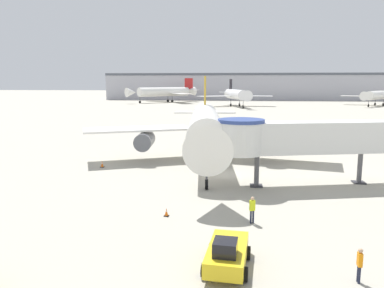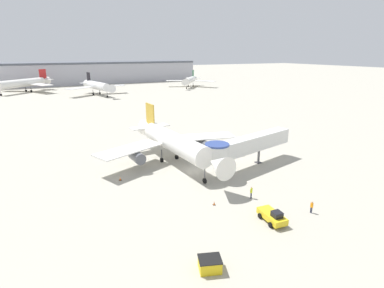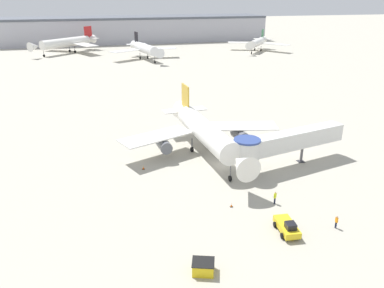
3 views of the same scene
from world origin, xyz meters
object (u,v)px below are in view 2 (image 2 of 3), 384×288
object	(u,v)px
ground_crew_marshaller	(251,192)
ground_crew_wing_walker	(312,206)
traffic_cone_near_nose	(214,203)
background_jet_red_tail	(23,83)
service_container_yellow	(210,264)
background_jet_green_tail	(190,80)
pushback_tug_yellow	(272,216)
jet_bridge	(245,145)
main_airplane	(173,142)
background_jet_black_tail	(97,86)
traffic_cone_port_wing	(120,179)

from	to	relation	value
ground_crew_marshaller	ground_crew_wing_walker	xyz separation A→B (m)	(4.59, -7.07, -0.07)
traffic_cone_near_nose	background_jet_red_tail	size ratio (longest dim) A/B	0.02
traffic_cone_near_nose	ground_crew_marshaller	distance (m)	6.02
service_container_yellow	background_jet_red_tail	distance (m)	163.06
ground_crew_marshaller	background_jet_green_tail	distance (m)	145.05
pushback_tug_yellow	ground_crew_wing_walker	size ratio (longest dim) A/B	2.55
ground_crew_marshaller	background_jet_red_tail	bearing A→B (deg)	-106.26
jet_bridge	ground_crew_wing_walker	bearing A→B (deg)	-108.12
jet_bridge	traffic_cone_near_nose	world-z (taller)	jet_bridge
main_airplane	background_jet_red_tail	world-z (taller)	background_jet_red_tail
background_jet_green_tail	ground_crew_wing_walker	bearing A→B (deg)	-71.99
traffic_cone_near_nose	service_container_yellow	bearing A→B (deg)	-122.94
traffic_cone_near_nose	jet_bridge	bearing A→B (deg)	38.32
background_jet_black_tail	ground_crew_marshaller	bearing A→B (deg)	-102.95
main_airplane	ground_crew_wing_walker	world-z (taller)	main_airplane
pushback_tug_yellow	traffic_cone_near_nose	world-z (taller)	pushback_tug_yellow
jet_bridge	service_container_yellow	size ratio (longest dim) A/B	7.53
traffic_cone_near_nose	background_jet_black_tail	distance (m)	122.57
jet_bridge	background_jet_black_tail	bearing A→B (deg)	80.38
traffic_cone_near_nose	background_jet_red_tail	bearing A→B (deg)	100.07
main_airplane	traffic_cone_port_wing	distance (m)	12.38
ground_crew_wing_walker	background_jet_black_tail	world-z (taller)	background_jet_black_tail
traffic_cone_port_wing	ground_crew_marshaller	distance (m)	21.86
ground_crew_wing_walker	background_jet_green_tail	xyz separation A→B (m)	(52.19, 140.51, 3.28)
traffic_cone_near_nose	background_jet_red_tail	xyz separation A→B (m)	(-26.75, 150.68, 4.69)
ground_crew_marshaller	background_jet_black_tail	size ratio (longest dim) A/B	0.06
background_jet_black_tail	background_jet_green_tail	world-z (taller)	background_jet_black_tail
jet_bridge	ground_crew_marshaller	distance (m)	12.57
service_container_yellow	ground_crew_marshaller	size ratio (longest dim) A/B	1.51
pushback_tug_yellow	traffic_cone_port_wing	bearing A→B (deg)	128.80
traffic_cone_near_nose	background_jet_red_tail	distance (m)	153.11
ground_crew_wing_walker	background_jet_red_tail	distance (m)	162.86
traffic_cone_port_wing	ground_crew_wing_walker	xyz separation A→B (m)	(20.29, -22.27, 0.65)
traffic_cone_port_wing	service_container_yellow	bearing A→B (deg)	-84.33
service_container_yellow	traffic_cone_port_wing	distance (m)	25.75
traffic_cone_port_wing	ground_crew_marshaller	bearing A→B (deg)	-44.09
service_container_yellow	ground_crew_wing_walker	size ratio (longest dim) A/B	1.62
main_airplane	ground_crew_marshaller	xyz separation A→B (m)	(4.42, -18.43, -3.24)
traffic_cone_near_nose	background_jet_black_tail	world-z (taller)	background_jet_black_tail
pushback_tug_yellow	background_jet_green_tail	xyz separation A→B (m)	(58.37, 139.83, 3.46)
ground_crew_wing_walker	background_jet_green_tail	distance (m)	149.93
jet_bridge	ground_crew_marshaller	xyz separation A→B (m)	(-6.26, -10.36, -3.39)
traffic_cone_near_nose	main_airplane	bearing A→B (deg)	85.14
traffic_cone_near_nose	background_jet_green_tail	distance (m)	146.84
background_jet_red_tail	ground_crew_wing_walker	bearing A→B (deg)	-30.21
jet_bridge	ground_crew_marshaller	world-z (taller)	jet_bridge
main_airplane	background_jet_black_tail	world-z (taller)	background_jet_black_tail
pushback_tug_yellow	traffic_cone_near_nose	distance (m)	8.35
pushback_tug_yellow	traffic_cone_port_wing	xyz separation A→B (m)	(-14.11, 21.59, -0.47)
traffic_cone_port_wing	background_jet_red_tail	world-z (taller)	background_jet_red_tail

